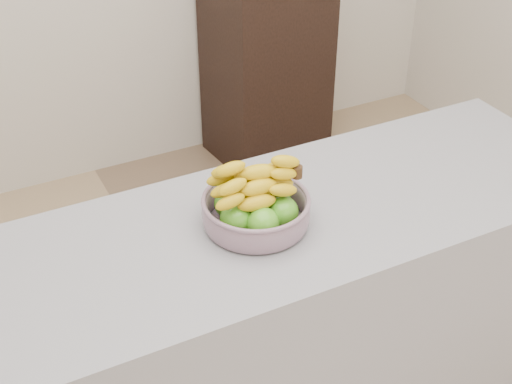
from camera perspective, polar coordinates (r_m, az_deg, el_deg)
counter at (r=2.14m, az=0.12°, el=-12.25°), size 2.00×0.60×0.90m
cabinet at (r=3.69m, az=0.86°, el=10.01°), size 0.59×0.49×0.99m
fruit_bowl at (r=1.81m, az=-0.01°, el=-1.18°), size 0.28×0.28×0.18m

